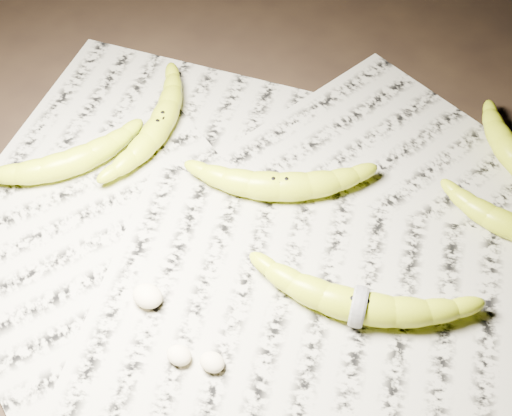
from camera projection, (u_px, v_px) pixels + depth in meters
The scene contains 10 objects.
ground at pixel (257, 256), 0.92m from camera, with size 3.00×3.00×0.00m, color black.
newspaper_patch at pixel (256, 241), 0.93m from camera, with size 0.90×0.70×0.01m, color #ADAA95.
banana_left_a at pixel (160, 123), 1.03m from camera, with size 0.22×0.06×0.04m, color #C7E21C, non-canonical shape.
banana_left_b at pixel (68, 162), 0.99m from camera, with size 0.20×0.06×0.04m, color #C7E21C, non-canonical shape.
banana_center at pixel (280, 185), 0.96m from camera, with size 0.22×0.07×0.04m, color #C7E21C, non-canonical shape.
banana_taped at pixel (359, 305), 0.84m from camera, with size 0.25×0.07×0.04m, color #C7E21C, non-canonical shape.
measuring_tape at pixel (359, 305), 0.84m from camera, with size 0.05×0.05×0.00m, color white.
flesh_chunk_a at pixel (147, 294), 0.86m from camera, with size 0.04×0.03×0.02m, color beige.
flesh_chunk_b at pixel (179, 354), 0.82m from camera, with size 0.03×0.03×0.02m, color beige.
flesh_chunk_c at pixel (212, 361), 0.81m from camera, with size 0.03×0.03×0.02m, color beige.
Camera 1 is at (0.26, -0.45, 0.77)m, focal length 50.00 mm.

